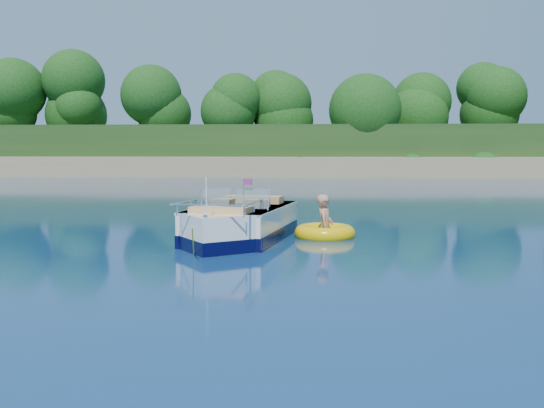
# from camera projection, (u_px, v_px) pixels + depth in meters

# --- Properties ---
(ground) EXTENTS (160.00, 160.00, 0.00)m
(ground) POSITION_uv_depth(u_px,v_px,m) (215.00, 278.00, 9.81)
(ground) COLOR #0B244E
(ground) RESTS_ON ground
(shoreline) EXTENTS (170.00, 59.00, 6.00)m
(shoreline) POSITION_uv_depth(u_px,v_px,m) (296.00, 158.00, 73.12)
(shoreline) COLOR #957656
(shoreline) RESTS_ON ground
(treeline) EXTENTS (150.00, 7.12, 8.19)m
(treeline) POSITION_uv_depth(u_px,v_px,m) (291.00, 107.00, 50.08)
(treeline) COLOR black
(treeline) RESTS_ON ground
(motorboat) EXTENTS (2.50, 5.20, 1.75)m
(motorboat) POSITION_uv_depth(u_px,v_px,m) (238.00, 226.00, 13.71)
(motorboat) COLOR white
(motorboat) RESTS_ON ground
(tow_tube) EXTENTS (1.56, 1.56, 0.38)m
(tow_tube) POSITION_uv_depth(u_px,v_px,m) (325.00, 233.00, 14.39)
(tow_tube) COLOR #F2BF04
(tow_tube) RESTS_ON ground
(boy) EXTENTS (0.50, 0.91, 1.70)m
(boy) POSITION_uv_depth(u_px,v_px,m) (325.00, 237.00, 14.40)
(boy) COLOR tan
(boy) RESTS_ON ground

